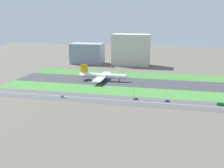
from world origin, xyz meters
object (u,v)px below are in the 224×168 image
truck_0 (222,104)px  traffic_light (134,93)px  car_1 (167,101)px  fuel_tank_west (137,56)px  car_2 (136,99)px  hangar_building (131,50)px  car_0 (63,97)px  terminal_building (87,53)px  airliner (102,76)px

truck_0 → traffic_light: 81.26m
truck_0 → traffic_light: traffic_light is taller
car_1 → fuel_tank_west: (-61.16, 227.00, 6.71)m
car_2 → hangar_building: hangar_building is taller
car_0 → hangar_building: bearing=-100.6°
terminal_building → hangar_building: 73.80m
car_1 → hangar_building: size_ratio=0.07×
car_0 → car_2: size_ratio=1.00×
truck_0 → terminal_building: (-186.09, 182.00, 14.98)m
traffic_light → fuel_tank_west: (-28.60, 219.01, 3.34)m
terminal_building → truck_0: bearing=-44.4°
truck_0 → car_2: size_ratio=1.91×
car_1 → truck_0: bearing=-0.0°
car_0 → hangar_building: 196.76m
truck_0 → traffic_light: bearing=174.4°
traffic_light → fuel_tank_west: bearing=97.4°
airliner → traffic_light: size_ratio=9.03×
car_2 → hangar_building: size_ratio=0.07×
car_1 → truck_0: 48.28m
car_2 → terminal_building: 212.23m
car_2 → terminal_building: size_ratio=0.08×
airliner → car_1: (81.11, -68.00, -5.31)m
hangar_building → car_0: bearing=-100.6°
car_1 → truck_0: size_ratio=0.52×
traffic_light → hangar_building: hangar_building is taller
car_1 → car_0: bearing=-174.3°
airliner → car_1: bearing=-40.0°
terminal_building → hangar_building: bearing=0.0°
truck_0 → terminal_building: terminal_building is taller
truck_0 → hangar_building: bearing=121.8°
hangar_building → traffic_light: bearing=-79.6°
car_0 → car_2: same height
airliner → traffic_light: airliner is taller
airliner → car_0: airliner is taller
truck_0 → fuel_tank_west: fuel_tank_west is taller
car_1 → traffic_light: 33.69m
airliner → car_2: bearing=-53.0°
terminal_building → traffic_light: bearing=-58.8°
terminal_building → car_1: bearing=-52.9°
fuel_tank_west → traffic_light: bearing=-82.6°
truck_0 → car_2: (-78.06, 0.00, -0.75)m
car_1 → fuel_tank_west: fuel_tank_west is taller
truck_0 → airliner: bearing=152.3°
airliner → car_1: size_ratio=14.77×
car_2 → terminal_building: bearing=120.7°
car_0 → truck_0: truck_0 is taller
car_0 → traffic_light: traffic_light is taller
traffic_light → car_1: bearing=-13.8°
airliner → truck_0: 146.23m
car_1 → hangar_building: 194.55m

